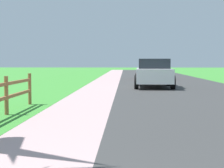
{
  "coord_description": "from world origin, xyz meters",
  "views": [
    {
      "loc": [
        0.45,
        -0.89,
        1.45
      ],
      "look_at": [
        0.02,
        9.98,
        0.74
      ],
      "focal_mm": 54.91,
      "sensor_mm": 36.0,
      "label": 1
    }
  ],
  "objects": [
    {
      "name": "parked_suv_white",
      "position": [
        2.04,
        18.58,
        0.81
      ],
      "size": [
        2.29,
        4.64,
        1.61
      ],
      "color": "white",
      "rests_on": "ground"
    },
    {
      "name": "road_asphalt",
      "position": [
        3.5,
        27.0,
        0.0
      ],
      "size": [
        7.0,
        66.0,
        0.01
      ],
      "primitive_type": "cube",
      "color": "#373737",
      "rests_on": "ground"
    },
    {
      "name": "curb_concrete",
      "position": [
        -3.0,
        27.0,
        0.0
      ],
      "size": [
        6.0,
        66.0,
        0.01
      ],
      "primitive_type": "cube",
      "color": "#BA999A",
      "rests_on": "ground"
    },
    {
      "name": "parked_car_red",
      "position": [
        2.83,
        27.57,
        0.73
      ],
      "size": [
        2.3,
        4.91,
        1.49
      ],
      "color": "maroon",
      "rests_on": "ground"
    },
    {
      "name": "ground_plane",
      "position": [
        0.0,
        25.0,
        0.0
      ],
      "size": [
        120.0,
        120.0,
        0.0
      ],
      "primitive_type": "plane",
      "color": "#3D8F34"
    },
    {
      "name": "grass_verge",
      "position": [
        -4.5,
        27.0,
        0.01
      ],
      "size": [
        5.0,
        66.0,
        0.0
      ],
      "primitive_type": "cube",
      "color": "#3D8F34",
      "rests_on": "ground"
    }
  ]
}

